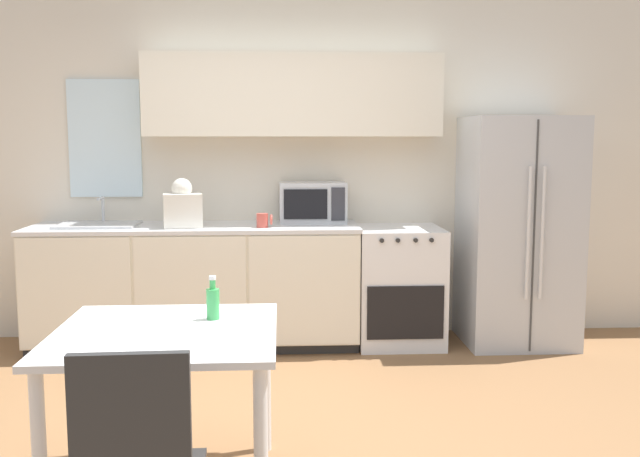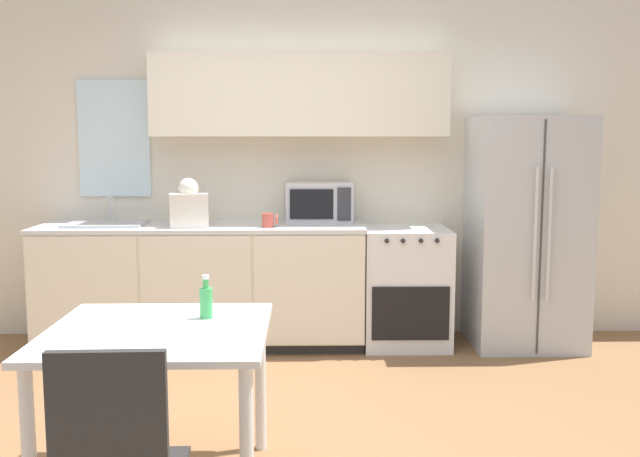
{
  "view_description": "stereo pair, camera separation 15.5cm",
  "coord_description": "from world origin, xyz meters",
  "px_view_note": "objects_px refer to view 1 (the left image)",
  "views": [
    {
      "loc": [
        0.12,
        -3.62,
        1.57
      ],
      "look_at": [
        0.36,
        0.51,
        1.05
      ],
      "focal_mm": 40.0,
      "sensor_mm": 36.0,
      "label": 1
    },
    {
      "loc": [
        0.28,
        -3.62,
        1.57
      ],
      "look_at": [
        0.36,
        0.51,
        1.05
      ],
      "focal_mm": 40.0,
      "sensor_mm": 36.0,
      "label": 2
    }
  ],
  "objects_px": {
    "refrigerator": "(518,231)",
    "dining_table": "(166,354)",
    "microwave": "(313,202)",
    "coffee_mug": "(263,220)",
    "drink_bottle": "(213,302)",
    "oven_range": "(398,286)"
  },
  "relations": [
    {
      "from": "coffee_mug",
      "to": "oven_range",
      "type": "bearing_deg",
      "value": 8.63
    },
    {
      "from": "refrigerator",
      "to": "microwave",
      "type": "height_order",
      "value": "refrigerator"
    },
    {
      "from": "oven_range",
      "to": "coffee_mug",
      "type": "xyz_separation_m",
      "value": [
        -1.03,
        -0.16,
        0.53
      ]
    },
    {
      "from": "refrigerator",
      "to": "microwave",
      "type": "distance_m",
      "value": 1.59
    },
    {
      "from": "dining_table",
      "to": "drink_bottle",
      "type": "relative_size",
      "value": 4.74
    },
    {
      "from": "oven_range",
      "to": "dining_table",
      "type": "bearing_deg",
      "value": -121.65
    },
    {
      "from": "refrigerator",
      "to": "dining_table",
      "type": "distance_m",
      "value": 3.24
    },
    {
      "from": "oven_range",
      "to": "drink_bottle",
      "type": "xyz_separation_m",
      "value": [
        -1.22,
        -2.11,
        0.38
      ]
    },
    {
      "from": "drink_bottle",
      "to": "refrigerator",
      "type": "bearing_deg",
      "value": 44.31
    },
    {
      "from": "refrigerator",
      "to": "drink_bottle",
      "type": "relative_size",
      "value": 8.56
    },
    {
      "from": "oven_range",
      "to": "drink_bottle",
      "type": "distance_m",
      "value": 2.46
    },
    {
      "from": "oven_range",
      "to": "coffee_mug",
      "type": "distance_m",
      "value": 1.17
    },
    {
      "from": "microwave",
      "to": "drink_bottle",
      "type": "distance_m",
      "value": 2.33
    },
    {
      "from": "oven_range",
      "to": "drink_bottle",
      "type": "height_order",
      "value": "drink_bottle"
    },
    {
      "from": "microwave",
      "to": "coffee_mug",
      "type": "xyz_separation_m",
      "value": [
        -0.37,
        -0.29,
        -0.1
      ]
    },
    {
      "from": "oven_range",
      "to": "refrigerator",
      "type": "height_order",
      "value": "refrigerator"
    },
    {
      "from": "microwave",
      "to": "dining_table",
      "type": "relative_size",
      "value": 0.53
    },
    {
      "from": "coffee_mug",
      "to": "microwave",
      "type": "bearing_deg",
      "value": 37.87
    },
    {
      "from": "microwave",
      "to": "refrigerator",
      "type": "bearing_deg",
      "value": -6.04
    },
    {
      "from": "microwave",
      "to": "dining_table",
      "type": "height_order",
      "value": "microwave"
    },
    {
      "from": "microwave",
      "to": "coffee_mug",
      "type": "relative_size",
      "value": 4.37
    },
    {
      "from": "refrigerator",
      "to": "drink_bottle",
      "type": "bearing_deg",
      "value": -135.69
    }
  ]
}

